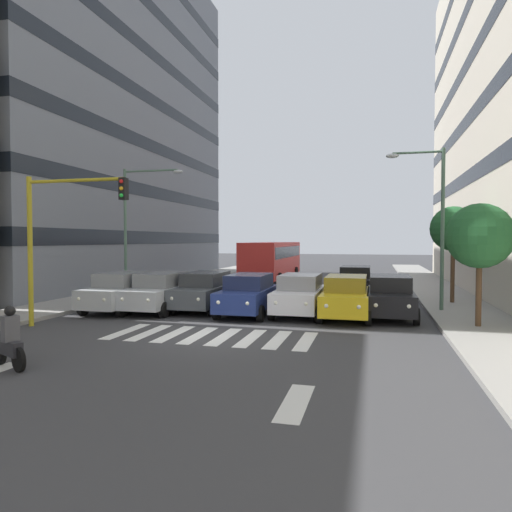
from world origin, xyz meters
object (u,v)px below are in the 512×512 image
object	(u,v)px
bus_behind_traffic	(272,258)
motorcycle_with_rider	(9,342)
car_0	(390,296)
street_tree_0	(480,236)
car_1	(346,297)
car_4	(205,291)
car_2	(300,294)
car_3	(248,294)
car_5	(160,292)
traffic_light_gantry	(57,226)
car_6	(121,291)
street_lamp_left	(433,212)
street_lamp_right	(135,217)
car_row2_0	(355,281)
street_tree_1	(453,229)

from	to	relation	value
bus_behind_traffic	motorcycle_with_rider	distance (m)	24.49
car_0	street_tree_0	size ratio (longest dim) A/B	1.03
car_1	car_4	bearing A→B (deg)	-5.04
car_2	car_3	size ratio (longest dim) A/B	1.00
car_5	traffic_light_gantry	size ratio (longest dim) A/B	0.81
car_0	bus_behind_traffic	distance (m)	16.47
car_4	bus_behind_traffic	xyz separation A→B (m)	(-0.00, -14.38, 0.97)
car_0	car_1	size ratio (longest dim) A/B	1.00
bus_behind_traffic	street_tree_0	world-z (taller)	street_tree_0
car_5	car_6	bearing A→B (deg)	10.02
car_0	car_2	world-z (taller)	same
traffic_light_gantry	street_lamp_left	world-z (taller)	street_lamp_left
street_lamp_right	street_tree_0	bearing A→B (deg)	162.14
car_0	motorcycle_with_rider	bearing A→B (deg)	47.02
car_4	motorcycle_with_rider	size ratio (longest dim) A/B	2.82
car_2	car_row2_0	size ratio (longest dim) A/B	1.00
bus_behind_traffic	car_6	bearing A→B (deg)	76.93
car_1	car_3	bearing A→B (deg)	1.50
car_3	street_lamp_right	xyz separation A→B (m)	(7.49, -3.98, 3.57)
car_3	car_1	bearing A→B (deg)	-178.50
street_tree_1	car_5	bearing A→B (deg)	22.17
motorcycle_with_rider	street_tree_1	distance (m)	19.40
car_2	bus_behind_traffic	distance (m)	15.29
motorcycle_with_rider	street_tree_0	world-z (taller)	street_tree_0
car_1	bus_behind_traffic	world-z (taller)	bus_behind_traffic
motorcycle_with_rider	street_tree_1	xyz separation A→B (m)	(-12.45, -14.56, 3.06)
bus_behind_traffic	car_2	bearing A→B (deg)	106.65
car_0	car_3	world-z (taller)	same
car_0	motorcycle_with_rider	distance (m)	13.78
car_4	street_tree_0	bearing A→B (deg)	170.11
street_lamp_right	street_tree_0	world-z (taller)	street_lamp_right
car_0	street_tree_1	bearing A→B (deg)	-124.33
street_lamp_left	street_lamp_right	bearing A→B (deg)	-5.82
car_row2_0	street_lamp_left	bearing A→B (deg)	125.62
car_1	car_3	distance (m)	4.08
motorcycle_with_rider	car_1	bearing A→B (deg)	-128.90
motorcycle_with_rider	bus_behind_traffic	bearing A→B (deg)	-93.15
motorcycle_with_rider	street_lamp_right	distance (m)	14.43
car_1	motorcycle_with_rider	size ratio (longest dim) A/B	2.82
motorcycle_with_rider	street_tree_1	bearing A→B (deg)	-130.54
street_lamp_right	street_tree_0	xyz separation A→B (m)	(-16.23, 5.23, -1.15)
car_2	street_tree_1	bearing A→B (deg)	-144.79
car_0	street_tree_1	distance (m)	6.11
street_lamp_left	street_lamp_right	distance (m)	15.21
car_3	motorcycle_with_rider	world-z (taller)	car_3
car_3	car_5	bearing A→B (deg)	1.22
car_3	car_4	size ratio (longest dim) A/B	1.00
car_5	traffic_light_gantry	xyz separation A→B (m)	(1.92, 4.39, 2.79)
car_0	motorcycle_with_rider	xyz separation A→B (m)	(9.40, 10.08, -0.24)
car_5	bus_behind_traffic	size ratio (longest dim) A/B	0.42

